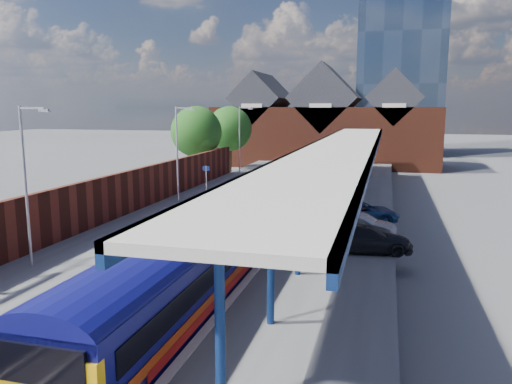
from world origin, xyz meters
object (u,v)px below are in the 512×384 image
parked_car_blue (361,212)px  lamp_post_c (179,148)px  parked_car_silver (359,225)px  parked_car_dark (365,239)px  lamp_post_b (28,177)px  train (301,178)px  platform_sign (206,176)px  lamp_post_d (241,136)px

parked_car_blue → lamp_post_c: bearing=64.9°
parked_car_silver → parked_car_dark: bearing=-160.5°
lamp_post_b → lamp_post_c: size_ratio=1.00×
train → parked_car_silver: train is taller
platform_sign → parked_car_silver: size_ratio=0.64×
lamp_post_c → parked_car_dark: lamp_post_c is taller
parked_car_dark → parked_car_silver: bearing=0.9°
lamp_post_b → parked_car_silver: lamp_post_b is taller
train → lamp_post_d: bearing=131.8°
lamp_post_b → platform_sign: size_ratio=2.80×
lamp_post_b → parked_car_dark: (13.95, 6.12, -3.34)m
lamp_post_b → parked_car_silver: (13.48, 8.94, -3.35)m
train → lamp_post_b: bearing=-108.7°
lamp_post_d → parked_car_silver: lamp_post_d is taller
parked_car_dark → lamp_post_b: bearing=105.2°
lamp_post_d → platform_sign: 14.25m
parked_car_silver → parked_car_blue: bearing=10.8°
lamp_post_d → parked_car_blue: 23.89m
lamp_post_b → lamp_post_d: size_ratio=1.00×
lamp_post_c → parked_car_silver: lamp_post_c is taller
lamp_post_b → lamp_post_c: (0.00, 16.00, 0.00)m
train → platform_sign: 8.34m
lamp_post_d → parked_car_dark: bearing=-61.7°
platform_sign → lamp_post_b: bearing=-94.3°
train → parked_car_dark: train is taller
lamp_post_b → lamp_post_d: same height
lamp_post_c → parked_car_dark: (13.95, -9.88, -3.34)m
train → platform_sign: (-6.49, -5.21, 0.57)m
lamp_post_c → parked_car_blue: bearing=-14.5°
lamp_post_b → lamp_post_d: bearing=90.0°
train → parked_car_dark: bearing=-70.4°
parked_car_dark → lamp_post_d: bearing=19.8°
lamp_post_c → parked_car_blue: size_ratio=1.55×
train → parked_car_dark: size_ratio=14.67×
parked_car_blue → train: bearing=16.9°
train → parked_car_blue: size_ratio=14.56×
lamp_post_d → parked_car_silver: 26.92m
lamp_post_b → platform_sign: lamp_post_b is taller
lamp_post_b → lamp_post_c: bearing=90.0°
train → platform_sign: bearing=-141.3°
train → parked_car_silver: 15.34m
parked_car_silver → lamp_post_c: bearing=72.5°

